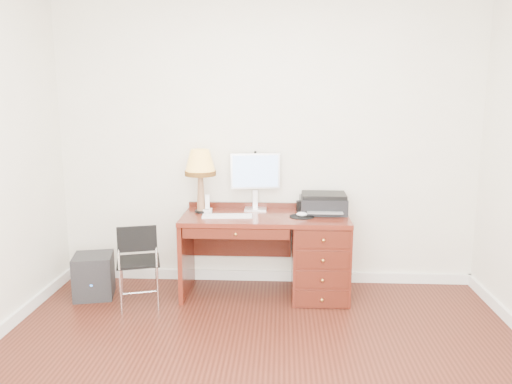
# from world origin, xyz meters

# --- Properties ---
(ground) EXTENTS (4.00, 4.00, 0.00)m
(ground) POSITION_xyz_m (0.00, 0.00, 0.00)
(ground) COLOR #35130C
(ground) RESTS_ON ground
(room_shell) EXTENTS (4.00, 4.00, 4.00)m
(room_shell) POSITION_xyz_m (0.00, 0.63, 0.05)
(room_shell) COLOR white
(room_shell) RESTS_ON ground
(desk) EXTENTS (1.50, 0.67, 0.75)m
(desk) POSITION_xyz_m (0.32, 1.40, 0.41)
(desk) COLOR #5C1E13
(desk) RESTS_ON ground
(monitor) EXTENTS (0.47, 0.18, 0.53)m
(monitor) POSITION_xyz_m (-0.10, 1.64, 1.09)
(monitor) COLOR silver
(monitor) RESTS_ON desk
(keyboard) EXTENTS (0.45, 0.16, 0.02)m
(keyboard) POSITION_xyz_m (-0.34, 1.32, 0.76)
(keyboard) COLOR white
(keyboard) RESTS_ON desk
(mouse_pad) EXTENTS (0.22, 0.22, 0.04)m
(mouse_pad) POSITION_xyz_m (0.33, 1.35, 0.76)
(mouse_pad) COLOR black
(mouse_pad) RESTS_ON desk
(printer) EXTENTS (0.42, 0.33, 0.18)m
(printer) POSITION_xyz_m (0.53, 1.52, 0.84)
(printer) COLOR black
(printer) RESTS_ON desk
(leg_lamp) EXTENTS (0.29, 0.29, 0.58)m
(leg_lamp) POSITION_xyz_m (-0.60, 1.48, 1.18)
(leg_lamp) COLOR black
(leg_lamp) RESTS_ON desk
(phone) EXTENTS (0.08, 0.08, 0.17)m
(phone) POSITION_xyz_m (-0.54, 1.47, 0.80)
(phone) COLOR white
(phone) RESTS_ON desk
(pen_cup) EXTENTS (0.08, 0.08, 0.10)m
(pen_cup) POSITION_xyz_m (0.32, 1.56, 0.80)
(pen_cup) COLOR black
(pen_cup) RESTS_ON desk
(chair) EXTENTS (0.44, 0.45, 0.76)m
(chair) POSITION_xyz_m (-1.09, 1.03, 0.46)
(chair) COLOR black
(chair) RESTS_ON ground
(equipment_box) EXTENTS (0.40, 0.40, 0.39)m
(equipment_box) POSITION_xyz_m (-1.56, 1.25, 0.20)
(equipment_box) COLOR black
(equipment_box) RESTS_ON ground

